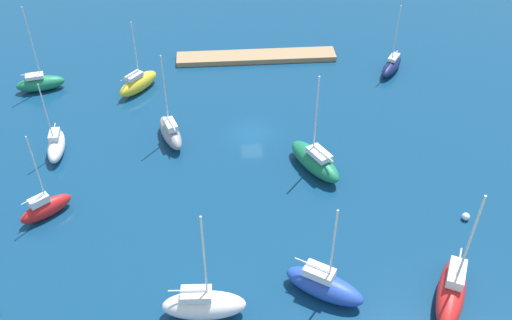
{
  "coord_description": "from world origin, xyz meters",
  "views": [
    {
      "loc": [
        3.44,
        51.76,
        38.7
      ],
      "look_at": [
        0.0,
        6.58,
        1.5
      ],
      "focal_mm": 39.77,
      "sensor_mm": 36.0,
      "label": 1
    }
  ],
  "objects_px": {
    "sailboat_yellow_far_south": "(138,83)",
    "sailboat_green_outer_mooring": "(40,83)",
    "sailboat_blue_off_beacon": "(324,285)",
    "sailboat_red_far_north": "(452,290)",
    "pier_dock": "(256,57)",
    "sailboat_navy_inner_mooring": "(392,65)",
    "sailboat_gray_west_end": "(170,132)",
    "sailboat_red_near_pier": "(46,208)",
    "sailboat_green_east_end": "(315,161)",
    "sailboat_white_lone_south": "(204,304)",
    "mooring_buoy_white": "(466,217)",
    "sailboat_white_center_basin": "(56,145)"
  },
  "relations": [
    {
      "from": "sailboat_red_near_pier",
      "to": "mooring_buoy_white",
      "type": "relative_size",
      "value": 12.58
    },
    {
      "from": "sailboat_yellow_far_south",
      "to": "sailboat_red_near_pier",
      "type": "bearing_deg",
      "value": -158.74
    },
    {
      "from": "sailboat_green_east_end",
      "to": "sailboat_yellow_far_south",
      "type": "distance_m",
      "value": 25.97
    },
    {
      "from": "sailboat_white_center_basin",
      "to": "sailboat_gray_west_end",
      "type": "distance_m",
      "value": 12.33
    },
    {
      "from": "sailboat_white_center_basin",
      "to": "sailboat_green_outer_mooring",
      "type": "height_order",
      "value": "sailboat_green_outer_mooring"
    },
    {
      "from": "sailboat_red_far_north",
      "to": "sailboat_green_outer_mooring",
      "type": "relative_size",
      "value": 1.1
    },
    {
      "from": "sailboat_white_center_basin",
      "to": "sailboat_gray_west_end",
      "type": "xyz_separation_m",
      "value": [
        -12.25,
        -1.34,
        0.13
      ]
    },
    {
      "from": "sailboat_gray_west_end",
      "to": "sailboat_red_near_pier",
      "type": "height_order",
      "value": "sailboat_gray_west_end"
    },
    {
      "from": "sailboat_navy_inner_mooring",
      "to": "pier_dock",
      "type": "bearing_deg",
      "value": -70.91
    },
    {
      "from": "sailboat_red_near_pier",
      "to": "sailboat_green_outer_mooring",
      "type": "bearing_deg",
      "value": 64.98
    },
    {
      "from": "sailboat_red_far_north",
      "to": "sailboat_white_center_basin",
      "type": "xyz_separation_m",
      "value": [
        35.92,
        -22.32,
        -0.29
      ]
    },
    {
      "from": "pier_dock",
      "to": "sailboat_red_far_north",
      "type": "xyz_separation_m",
      "value": [
        -12.74,
        41.42,
        1.02
      ]
    },
    {
      "from": "sailboat_red_far_north",
      "to": "sailboat_red_near_pier",
      "type": "distance_m",
      "value": 37.25
    },
    {
      "from": "sailboat_green_east_end",
      "to": "sailboat_white_lone_south",
      "type": "distance_m",
      "value": 20.78
    },
    {
      "from": "sailboat_green_east_end",
      "to": "mooring_buoy_white",
      "type": "xyz_separation_m",
      "value": [
        -13.22,
        8.37,
        -0.85
      ]
    },
    {
      "from": "sailboat_gray_west_end",
      "to": "sailboat_white_lone_south",
      "type": "relative_size",
      "value": 0.95
    },
    {
      "from": "sailboat_red_near_pier",
      "to": "sailboat_white_center_basin",
      "type": "bearing_deg",
      "value": 56.85
    },
    {
      "from": "sailboat_navy_inner_mooring",
      "to": "sailboat_blue_off_beacon",
      "type": "height_order",
      "value": "sailboat_blue_off_beacon"
    },
    {
      "from": "sailboat_yellow_far_south",
      "to": "sailboat_green_outer_mooring",
      "type": "distance_m",
      "value": 12.39
    },
    {
      "from": "sailboat_gray_west_end",
      "to": "sailboat_white_lone_south",
      "type": "bearing_deg",
      "value": 169.64
    },
    {
      "from": "sailboat_red_near_pier",
      "to": "sailboat_green_east_end",
      "type": "bearing_deg",
      "value": -27.99
    },
    {
      "from": "pier_dock",
      "to": "sailboat_gray_west_end",
      "type": "distance_m",
      "value": 20.87
    },
    {
      "from": "pier_dock",
      "to": "sailboat_white_center_basin",
      "type": "distance_m",
      "value": 30.04
    },
    {
      "from": "sailboat_blue_off_beacon",
      "to": "sailboat_red_far_north",
      "type": "bearing_deg",
      "value": 24.31
    },
    {
      "from": "sailboat_red_far_north",
      "to": "sailboat_red_near_pier",
      "type": "relative_size",
      "value": 1.3
    },
    {
      "from": "sailboat_yellow_far_south",
      "to": "sailboat_blue_off_beacon",
      "type": "bearing_deg",
      "value": -112.52
    },
    {
      "from": "sailboat_white_center_basin",
      "to": "sailboat_blue_off_beacon",
      "type": "height_order",
      "value": "sailboat_blue_off_beacon"
    },
    {
      "from": "sailboat_navy_inner_mooring",
      "to": "sailboat_gray_west_end",
      "type": "bearing_deg",
      "value": -31.13
    },
    {
      "from": "sailboat_red_far_north",
      "to": "mooring_buoy_white",
      "type": "height_order",
      "value": "sailboat_red_far_north"
    },
    {
      "from": "sailboat_navy_inner_mooring",
      "to": "sailboat_gray_west_end",
      "type": "xyz_separation_m",
      "value": [
        28.48,
        12.94,
        0.24
      ]
    },
    {
      "from": "sailboat_red_near_pier",
      "to": "sailboat_white_lone_south",
      "type": "distance_m",
      "value": 19.4
    },
    {
      "from": "sailboat_green_east_end",
      "to": "sailboat_white_center_basin",
      "type": "height_order",
      "value": "sailboat_green_east_end"
    },
    {
      "from": "sailboat_green_east_end",
      "to": "sailboat_blue_off_beacon",
      "type": "xyz_separation_m",
      "value": [
        1.78,
        15.95,
        -0.05
      ]
    },
    {
      "from": "sailboat_gray_west_end",
      "to": "sailboat_white_center_basin",
      "type": "bearing_deg",
      "value": 77.21
    },
    {
      "from": "sailboat_navy_inner_mooring",
      "to": "sailboat_red_near_pier",
      "type": "xyz_separation_m",
      "value": [
        39.85,
        23.99,
        0.1
      ]
    },
    {
      "from": "mooring_buoy_white",
      "to": "sailboat_white_center_basin",
      "type": "bearing_deg",
      "value": -18.01
    },
    {
      "from": "sailboat_blue_off_beacon",
      "to": "sailboat_green_east_end",
      "type": "bearing_deg",
      "value": 116.35
    },
    {
      "from": "sailboat_green_east_end",
      "to": "sailboat_green_outer_mooring",
      "type": "xyz_separation_m",
      "value": [
        32.03,
        -18.11,
        -0.19
      ]
    },
    {
      "from": "pier_dock",
      "to": "sailboat_red_far_north",
      "type": "relative_size",
      "value": 1.78
    },
    {
      "from": "sailboat_red_near_pier",
      "to": "sailboat_yellow_far_south",
      "type": "bearing_deg",
      "value": 34.08
    },
    {
      "from": "pier_dock",
      "to": "sailboat_navy_inner_mooring",
      "type": "xyz_separation_m",
      "value": [
        -17.55,
        4.81,
        0.62
      ]
    },
    {
      "from": "sailboat_red_far_north",
      "to": "sailboat_green_outer_mooring",
      "type": "bearing_deg",
      "value": -105.1
    },
    {
      "from": "sailboat_yellow_far_south",
      "to": "sailboat_red_far_north",
      "type": "bearing_deg",
      "value": -101.83
    },
    {
      "from": "sailboat_green_east_end",
      "to": "sailboat_red_near_pier",
      "type": "relative_size",
      "value": 1.19
    },
    {
      "from": "sailboat_green_east_end",
      "to": "sailboat_navy_inner_mooring",
      "type": "relative_size",
      "value": 1.18
    },
    {
      "from": "sailboat_green_outer_mooring",
      "to": "sailboat_white_lone_south",
      "type": "distance_m",
      "value": 40.77
    },
    {
      "from": "sailboat_gray_west_end",
      "to": "sailboat_white_lone_south",
      "type": "xyz_separation_m",
      "value": [
        -3.58,
        23.41,
        0.04
      ]
    },
    {
      "from": "sailboat_gray_west_end",
      "to": "mooring_buoy_white",
      "type": "xyz_separation_m",
      "value": [
        -28.46,
        14.58,
        -0.83
      ]
    },
    {
      "from": "sailboat_blue_off_beacon",
      "to": "sailboat_green_outer_mooring",
      "type": "relative_size",
      "value": 0.89
    },
    {
      "from": "sailboat_yellow_far_south",
      "to": "sailboat_green_outer_mooring",
      "type": "bearing_deg",
      "value": 123.39
    }
  ]
}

